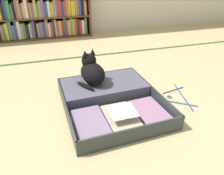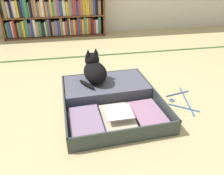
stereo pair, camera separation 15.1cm
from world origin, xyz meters
name	(u,v)px [view 1 (the left image)]	position (x,y,z in m)	size (l,w,h in m)	color
ground_plane	(116,116)	(0.00, 0.00, 0.00)	(10.00, 10.00, 0.00)	tan
tatami_border	(84,57)	(0.00, 1.27, 0.00)	(4.80, 0.05, 0.00)	#325226
bookshelf	(37,8)	(-0.47, 2.27, 0.45)	(1.54, 0.23, 0.92)	brown
open_suitcase	(108,97)	(0.00, 0.20, 0.05)	(0.74, 0.86, 0.11)	#323B3B
black_cat	(92,71)	(-0.09, 0.37, 0.21)	(0.26, 0.31, 0.27)	black
clothes_hanger	(178,96)	(0.59, 0.10, 0.00)	(0.26, 0.42, 0.01)	#2B5792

